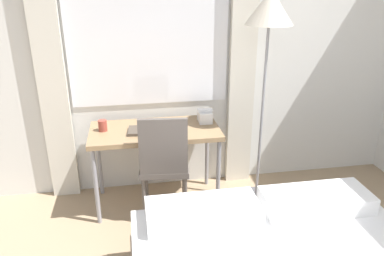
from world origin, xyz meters
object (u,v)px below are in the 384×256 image
desk (155,136)px  mug (103,126)px  desk_chair (164,161)px  book (141,130)px  standing_lamp (269,23)px  telephone (205,116)px

desk → mug: size_ratio=11.70×
desk_chair → book: desk_chair is taller
book → mug: size_ratio=2.39×
book → desk_chair: bearing=-47.8°
standing_lamp → telephone: size_ratio=12.99×
telephone → mug: size_ratio=1.51×
standing_lamp → desk: bearing=174.1°
book → mug: bearing=165.7°
desk_chair → book: 0.33m
mug → telephone: bearing=3.7°
desk → telephone: 0.48m
telephone → standing_lamp: bearing=-21.6°
desk → book: size_ratio=4.89×
telephone → desk_chair: bearing=-141.3°
telephone → book: (-0.58, -0.14, -0.04)m
desk → desk_chair: 0.27m
desk → standing_lamp: 1.31m
desk_chair → standing_lamp: 1.38m
telephone → mug: 0.89m
desk_chair → standing_lamp: standing_lamp is taller
desk → telephone: (0.45, 0.09, 0.12)m
desk → desk_chair: desk_chair is taller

